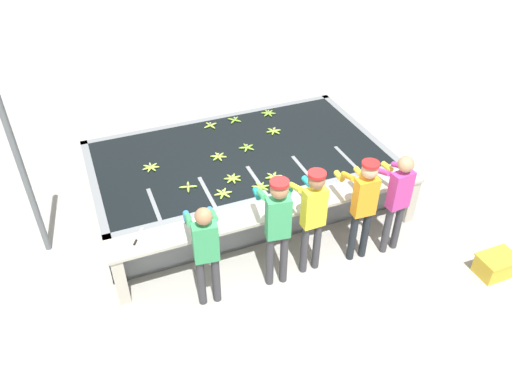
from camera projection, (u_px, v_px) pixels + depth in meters
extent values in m
plane|color=#A3A099|center=(281.00, 260.00, 7.49)|extent=(80.00, 80.00, 0.00)
cube|color=gray|center=(239.00, 192.00, 8.81)|extent=(4.82, 2.71, 0.06)
cube|color=gray|center=(268.00, 219.00, 7.61)|extent=(4.82, 0.12, 0.84)
cube|color=gray|center=(215.00, 137.00, 9.53)|extent=(4.82, 0.12, 0.84)
cube|color=gray|center=(99.00, 205.00, 7.87)|extent=(0.12, 2.71, 0.84)
cube|color=gray|center=(357.00, 146.00, 9.27)|extent=(0.12, 2.71, 0.84)
cube|color=black|center=(238.00, 172.00, 8.56)|extent=(4.58, 2.47, 0.78)
cube|color=gray|center=(157.00, 226.00, 7.47)|extent=(0.06, 0.80, 0.84)
cube|color=gray|center=(208.00, 213.00, 7.71)|extent=(0.06, 0.80, 0.84)
cube|color=gray|center=(257.00, 201.00, 7.95)|extent=(0.06, 0.80, 0.84)
cube|color=gray|center=(302.00, 190.00, 8.19)|extent=(0.06, 0.80, 0.84)
cube|color=gray|center=(345.00, 179.00, 8.43)|extent=(0.06, 0.80, 0.84)
cube|color=#B7B2A3|center=(276.00, 209.00, 7.16)|extent=(4.82, 0.45, 0.05)
cube|color=#B7B2A3|center=(119.00, 274.00, 6.73)|extent=(0.16, 0.41, 0.79)
cube|color=#B7B2A3|center=(405.00, 196.00, 8.11)|extent=(0.16, 0.41, 0.79)
cylinder|color=#38383D|center=(201.00, 282.00, 6.61)|extent=(0.11, 0.11, 0.80)
cylinder|color=#38383D|center=(216.00, 279.00, 6.65)|extent=(0.11, 0.11, 0.80)
cube|color=#38995B|center=(206.00, 242.00, 6.21)|extent=(0.34, 0.21, 0.57)
sphere|color=#9E704C|center=(203.00, 216.00, 5.96)|extent=(0.22, 0.22, 0.22)
cylinder|color=#38995B|center=(189.00, 220.00, 6.25)|extent=(0.12, 0.32, 0.18)
cylinder|color=teal|center=(187.00, 217.00, 6.55)|extent=(0.11, 0.21, 0.08)
cylinder|color=#38995B|center=(214.00, 216.00, 6.32)|extent=(0.12, 0.32, 0.18)
cylinder|color=teal|center=(211.00, 213.00, 6.61)|extent=(0.11, 0.21, 0.08)
cylinder|color=#38383D|center=(270.00, 261.00, 6.87)|extent=(0.11, 0.11, 0.87)
cylinder|color=#38383D|center=(284.00, 258.00, 6.91)|extent=(0.11, 0.11, 0.87)
cube|color=#38995B|center=(278.00, 218.00, 6.44)|extent=(0.34, 0.21, 0.62)
sphere|color=#9E704C|center=(279.00, 190.00, 6.17)|extent=(0.24, 0.24, 0.24)
cylinder|color=red|center=(280.00, 183.00, 6.10)|extent=(0.25, 0.25, 0.04)
cylinder|color=#38995B|center=(262.00, 195.00, 6.47)|extent=(0.12, 0.32, 0.18)
cylinder|color=teal|center=(257.00, 193.00, 6.76)|extent=(0.11, 0.21, 0.08)
cylinder|color=#38995B|center=(285.00, 191.00, 6.53)|extent=(0.12, 0.32, 0.18)
cylinder|color=teal|center=(280.00, 190.00, 6.83)|extent=(0.11, 0.21, 0.08)
cylinder|color=#38383D|center=(304.00, 249.00, 7.07)|extent=(0.11, 0.11, 0.85)
cylinder|color=#38383D|center=(317.00, 245.00, 7.14)|extent=(0.11, 0.11, 0.85)
cube|color=yellow|center=(314.00, 208.00, 6.67)|extent=(0.32, 0.18, 0.60)
sphere|color=#896042|center=(317.00, 181.00, 6.40)|extent=(0.23, 0.23, 0.23)
cylinder|color=red|center=(317.00, 174.00, 6.34)|extent=(0.24, 0.24, 0.04)
cylinder|color=yellow|center=(296.00, 187.00, 6.67)|extent=(0.09, 0.31, 0.18)
cylinder|color=#1EA3AD|center=(287.00, 187.00, 6.95)|extent=(0.09, 0.20, 0.08)
cylinder|color=yellow|center=(317.00, 182.00, 6.77)|extent=(0.09, 0.31, 0.18)
cylinder|color=#1EA3AD|center=(307.00, 182.00, 7.05)|extent=(0.09, 0.20, 0.08)
cylinder|color=#1E2328|center=(353.00, 237.00, 7.28)|extent=(0.11, 0.11, 0.84)
cylinder|color=#1E2328|center=(365.00, 234.00, 7.33)|extent=(0.11, 0.11, 0.84)
cube|color=orange|center=(365.00, 197.00, 6.87)|extent=(0.33, 0.19, 0.60)
sphere|color=tan|center=(370.00, 170.00, 6.61)|extent=(0.23, 0.23, 0.23)
cylinder|color=red|center=(371.00, 164.00, 6.54)|extent=(0.24, 0.24, 0.04)
cylinder|color=orange|center=(348.00, 176.00, 6.90)|extent=(0.10, 0.31, 0.18)
cylinder|color=gold|center=(339.00, 176.00, 7.18)|extent=(0.10, 0.20, 0.08)
cylinder|color=orange|center=(369.00, 172.00, 6.98)|extent=(0.10, 0.31, 0.18)
cylinder|color=gold|center=(359.00, 172.00, 7.26)|extent=(0.10, 0.20, 0.08)
cylinder|color=#38383D|center=(387.00, 230.00, 7.41)|extent=(0.11, 0.11, 0.83)
cylinder|color=#38383D|center=(397.00, 226.00, 7.48)|extent=(0.11, 0.11, 0.83)
cube|color=#BC388E|center=(400.00, 190.00, 7.02)|extent=(0.33, 0.20, 0.59)
sphere|color=tan|center=(406.00, 164.00, 6.75)|extent=(0.23, 0.23, 0.23)
cylinder|color=#BC388E|center=(382.00, 172.00, 7.01)|extent=(0.11, 0.31, 0.18)
cylinder|color=gold|center=(370.00, 172.00, 7.29)|extent=(0.10, 0.21, 0.08)
cylinder|color=#BC388E|center=(400.00, 166.00, 7.13)|extent=(0.11, 0.31, 0.18)
cylinder|color=gold|center=(387.00, 167.00, 7.40)|extent=(0.10, 0.21, 0.08)
ellipsoid|color=#7FAD33|center=(233.00, 121.00, 9.14)|extent=(0.15, 0.14, 0.04)
ellipsoid|color=#7FAD33|center=(237.00, 121.00, 9.16)|extent=(0.14, 0.15, 0.04)
ellipsoid|color=#7FAD33|center=(236.00, 119.00, 9.22)|extent=(0.15, 0.14, 0.04)
ellipsoid|color=#7FAD33|center=(232.00, 120.00, 9.20)|extent=(0.14, 0.15, 0.04)
cylinder|color=tan|center=(234.00, 118.00, 9.16)|extent=(0.03, 0.03, 0.04)
ellipsoid|color=#9EC642|center=(277.00, 176.00, 7.75)|extent=(0.17, 0.06, 0.04)
ellipsoid|color=#9EC642|center=(275.00, 175.00, 7.78)|extent=(0.13, 0.16, 0.04)
ellipsoid|color=#9EC642|center=(271.00, 175.00, 7.77)|extent=(0.10, 0.17, 0.04)
ellipsoid|color=#9EC642|center=(270.00, 177.00, 7.72)|extent=(0.17, 0.06, 0.04)
ellipsoid|color=#9EC642|center=(273.00, 179.00, 7.69)|extent=(0.13, 0.16, 0.04)
ellipsoid|color=#9EC642|center=(276.00, 178.00, 7.71)|extent=(0.10, 0.17, 0.04)
cylinder|color=tan|center=(274.00, 175.00, 7.72)|extent=(0.03, 0.03, 0.04)
ellipsoid|color=#93BC3D|center=(220.00, 155.00, 8.23)|extent=(0.16, 0.12, 0.04)
ellipsoid|color=#93BC3D|center=(217.00, 155.00, 8.24)|extent=(0.05, 0.17, 0.04)
ellipsoid|color=#93BC3D|center=(215.00, 156.00, 8.20)|extent=(0.17, 0.11, 0.04)
ellipsoid|color=#93BC3D|center=(216.00, 158.00, 8.16)|extent=(0.16, 0.12, 0.04)
ellipsoid|color=#93BC3D|center=(220.00, 158.00, 8.16)|extent=(0.05, 0.17, 0.04)
ellipsoid|color=#93BC3D|center=(222.00, 157.00, 8.19)|extent=(0.17, 0.11, 0.04)
cylinder|color=tan|center=(218.00, 155.00, 8.17)|extent=(0.03, 0.03, 0.04)
ellipsoid|color=#7FAD33|center=(246.00, 149.00, 8.37)|extent=(0.12, 0.16, 0.04)
ellipsoid|color=#7FAD33|center=(250.00, 148.00, 8.40)|extent=(0.13, 0.16, 0.04)
ellipsoid|color=#7FAD33|center=(249.00, 146.00, 8.45)|extent=(0.17, 0.09, 0.04)
ellipsoid|color=#7FAD33|center=(246.00, 146.00, 8.46)|extent=(0.04, 0.17, 0.04)
ellipsoid|color=#7FAD33|center=(244.00, 148.00, 8.41)|extent=(0.17, 0.08, 0.04)
cylinder|color=tan|center=(247.00, 146.00, 8.40)|extent=(0.03, 0.03, 0.04)
ellipsoid|color=#9EC642|center=(153.00, 166.00, 7.99)|extent=(0.16, 0.12, 0.04)
ellipsoid|color=#9EC642|center=(150.00, 165.00, 7.99)|extent=(0.05, 0.17, 0.04)
ellipsoid|color=#9EC642|center=(148.00, 167.00, 7.96)|extent=(0.15, 0.14, 0.04)
ellipsoid|color=#9EC642|center=(147.00, 168.00, 7.93)|extent=(0.17, 0.06, 0.04)
ellipsoid|color=#9EC642|center=(150.00, 169.00, 7.91)|extent=(0.12, 0.16, 0.04)
ellipsoid|color=#9EC642|center=(153.00, 169.00, 7.92)|extent=(0.09, 0.17, 0.04)
ellipsoid|color=#9EC642|center=(154.00, 167.00, 7.95)|extent=(0.17, 0.09, 0.04)
cylinder|color=tan|center=(150.00, 165.00, 7.93)|extent=(0.03, 0.03, 0.04)
ellipsoid|color=#93BC3D|center=(231.00, 180.00, 7.67)|extent=(0.16, 0.12, 0.04)
ellipsoid|color=#93BC3D|center=(234.00, 181.00, 7.66)|extent=(0.05, 0.17, 0.04)
ellipsoid|color=#93BC3D|center=(236.00, 179.00, 7.69)|extent=(0.15, 0.14, 0.04)
ellipsoid|color=#93BC3D|center=(236.00, 178.00, 7.72)|extent=(0.17, 0.06, 0.04)
ellipsoid|color=#93BC3D|center=(233.00, 176.00, 7.74)|extent=(0.12, 0.16, 0.04)
ellipsoid|color=#93BC3D|center=(230.00, 177.00, 7.73)|extent=(0.09, 0.17, 0.04)
ellipsoid|color=#93BC3D|center=(229.00, 179.00, 7.70)|extent=(0.17, 0.09, 0.04)
cylinder|color=tan|center=(233.00, 177.00, 7.68)|extent=(0.03, 0.03, 0.04)
ellipsoid|color=#9EC642|center=(222.00, 196.00, 7.36)|extent=(0.12, 0.16, 0.04)
ellipsoid|color=#9EC642|center=(226.00, 195.00, 7.37)|extent=(0.11, 0.17, 0.04)
ellipsoid|color=#9EC642|center=(227.00, 193.00, 7.41)|extent=(0.17, 0.05, 0.04)
ellipsoid|color=#9EC642|center=(224.00, 191.00, 7.44)|extent=(0.12, 0.16, 0.04)
ellipsoid|color=#9EC642|center=(221.00, 192.00, 7.43)|extent=(0.11, 0.17, 0.04)
ellipsoid|color=#9EC642|center=(220.00, 194.00, 7.38)|extent=(0.17, 0.05, 0.04)
cylinder|color=tan|center=(223.00, 191.00, 7.38)|extent=(0.03, 0.03, 0.04)
ellipsoid|color=#8CB738|center=(184.00, 187.00, 7.52)|extent=(0.17, 0.08, 0.04)
ellipsoid|color=#8CB738|center=(188.00, 189.00, 7.49)|extent=(0.08, 0.17, 0.04)
ellipsoid|color=#8CB738|center=(192.00, 187.00, 7.53)|extent=(0.17, 0.08, 0.04)
ellipsoid|color=#8CB738|center=(188.00, 185.00, 7.57)|extent=(0.08, 0.17, 0.04)
cylinder|color=tan|center=(188.00, 185.00, 7.51)|extent=(0.03, 0.03, 0.04)
ellipsoid|color=#7FAD33|center=(270.00, 112.00, 9.43)|extent=(0.16, 0.12, 0.04)
ellipsoid|color=#7FAD33|center=(267.00, 112.00, 9.43)|extent=(0.05, 0.17, 0.04)
ellipsoid|color=#7FAD33|center=(265.00, 113.00, 9.39)|extent=(0.17, 0.11, 0.04)
ellipsoid|color=#7FAD33|center=(267.00, 114.00, 9.35)|extent=(0.16, 0.12, 0.04)
ellipsoid|color=#7FAD33|center=(270.00, 115.00, 9.35)|extent=(0.05, 0.17, 0.04)
ellipsoid|color=#7FAD33|center=(271.00, 113.00, 9.39)|extent=(0.17, 0.11, 0.04)
cylinder|color=tan|center=(268.00, 112.00, 9.37)|extent=(0.03, 0.03, 0.04)
ellipsoid|color=#7FAD33|center=(264.00, 186.00, 7.54)|extent=(0.17, 0.05, 0.04)
ellipsoid|color=#7FAD33|center=(262.00, 185.00, 7.56)|extent=(0.14, 0.15, 0.04)
ellipsoid|color=#7FAD33|center=(259.00, 185.00, 7.56)|extent=(0.06, 0.17, 0.04)
ellipsoid|color=#7FAD33|center=(257.00, 187.00, 7.53)|extent=(0.17, 0.11, 0.04)
ellipsoid|color=#7FAD33|center=(258.00, 189.00, 7.49)|extent=(0.17, 0.10, 0.04)
ellipsoid|color=#7FAD33|center=(261.00, 189.00, 7.48)|extent=(0.08, 0.17, 0.04)
ellipsoid|color=#7FAD33|center=(264.00, 188.00, 7.50)|extent=(0.13, 0.16, 0.04)
cylinder|color=tan|center=(261.00, 185.00, 7.50)|extent=(0.03, 0.03, 0.04)
ellipsoid|color=#9EC642|center=(212.00, 127.00, 8.99)|extent=(0.09, 0.17, 0.04)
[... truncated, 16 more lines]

